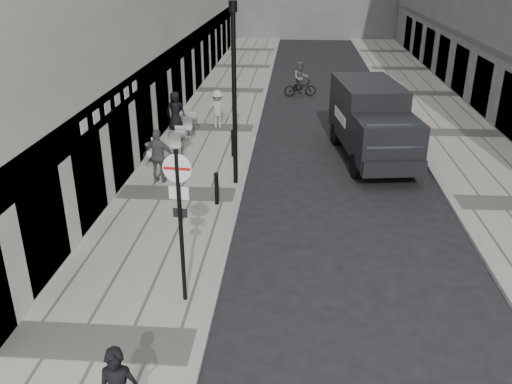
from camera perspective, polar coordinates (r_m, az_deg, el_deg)
sidewalk at (r=25.38m, az=-4.59°, el=6.69°), size 4.00×60.00×0.12m
far_sidewalk at (r=26.10m, az=20.16°, el=5.78°), size 4.00×60.00×0.12m
sign_post at (r=11.71m, az=-8.05°, el=-1.60°), size 0.63×0.12×3.65m
lamppost at (r=17.98m, az=-2.31°, el=10.96°), size 0.27×0.27×6.04m
bollard_near at (r=21.38m, az=-2.45°, el=5.08°), size 0.13×0.13×1.01m
bollard_far at (r=17.17m, az=-4.17°, el=0.28°), size 0.13×0.13×1.01m
panel_van at (r=21.72m, az=12.05°, el=7.60°), size 3.02×6.31×2.86m
cyclist at (r=31.59m, az=4.69°, el=11.37°), size 1.91×0.94×1.97m
pedestrian_a at (r=18.97m, az=-10.22°, el=3.71°), size 1.17×0.60×1.91m
pedestrian_b at (r=25.06m, az=-4.07°, el=8.69°), size 1.18×0.74×1.74m
pedestrian_c at (r=25.00m, az=-8.48°, el=8.45°), size 0.85×0.56×1.73m
cafe_table_near at (r=21.82m, az=-8.20°, el=5.27°), size 0.79×1.79×1.02m
cafe_table_mid at (r=21.28m, az=-10.74°, el=4.31°), size 0.62×1.41×0.80m
cafe_table_far at (r=24.17m, az=-6.97°, el=7.05°), size 0.73×1.66×0.94m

